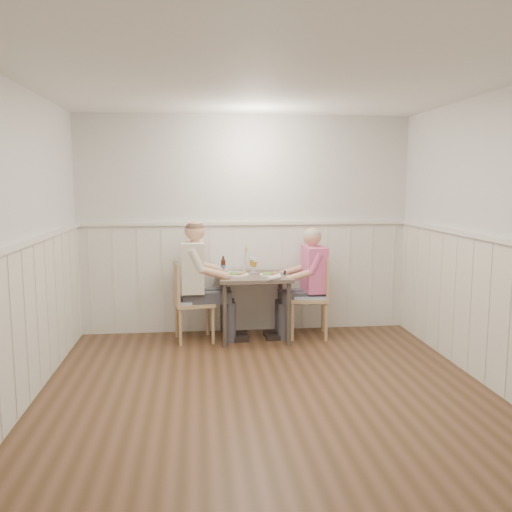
% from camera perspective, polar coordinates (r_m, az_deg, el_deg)
% --- Properties ---
extents(ground_plane, '(4.50, 4.50, 0.00)m').
position_cam_1_polar(ground_plane, '(4.67, 1.48, -15.07)').
color(ground_plane, '#462F1A').
extents(room_shell, '(4.04, 4.54, 2.60)m').
position_cam_1_polar(room_shell, '(4.31, 1.55, 3.87)').
color(room_shell, silver).
rests_on(room_shell, ground).
extents(wainscot, '(4.00, 4.49, 1.34)m').
position_cam_1_polar(wainscot, '(5.11, 0.47, -4.92)').
color(wainscot, white).
rests_on(wainscot, ground).
extents(dining_table, '(0.81, 0.70, 0.75)m').
position_cam_1_polar(dining_table, '(6.25, -0.20, -3.02)').
color(dining_table, brown).
rests_on(dining_table, ground).
extents(chair_right, '(0.51, 0.51, 0.95)m').
position_cam_1_polar(chair_right, '(6.40, 6.07, -3.93)').
color(chair_right, tan).
rests_on(chair_right, ground).
extents(chair_left, '(0.48, 0.48, 0.91)m').
position_cam_1_polar(chair_left, '(6.23, -7.04, -4.48)').
color(chair_left, tan).
rests_on(chair_left, ground).
extents(man_in_pink, '(0.62, 0.43, 1.31)m').
position_cam_1_polar(man_in_pink, '(6.39, 5.76, -3.64)').
color(man_in_pink, '#3F3F47').
rests_on(man_in_pink, ground).
extents(diner_cream, '(0.65, 0.45, 1.41)m').
position_cam_1_polar(diner_cream, '(6.21, -6.23, -3.62)').
color(diner_cream, '#3F3F47').
rests_on(diner_cream, ground).
extents(plate_man, '(0.24, 0.24, 0.06)m').
position_cam_1_polar(plate_man, '(6.20, 1.45, -1.89)').
color(plate_man, white).
rests_on(plate_man, dining_table).
extents(plate_diner, '(0.28, 0.28, 0.07)m').
position_cam_1_polar(plate_diner, '(6.19, -2.11, -1.89)').
color(plate_diner, white).
rests_on(plate_diner, dining_table).
extents(beer_glass_a, '(0.07, 0.07, 0.18)m').
position_cam_1_polar(beer_glass_a, '(6.38, -0.39, -0.67)').
color(beer_glass_a, silver).
rests_on(beer_glass_a, dining_table).
extents(beer_glass_b, '(0.06, 0.06, 0.16)m').
position_cam_1_polar(beer_glass_b, '(6.38, -0.17, -0.82)').
color(beer_glass_b, silver).
rests_on(beer_glass_b, dining_table).
extents(beer_bottle, '(0.06, 0.06, 0.20)m').
position_cam_1_polar(beer_bottle, '(6.35, -3.47, -1.02)').
color(beer_bottle, black).
rests_on(beer_bottle, dining_table).
extents(rolled_napkin, '(0.17, 0.14, 0.04)m').
position_cam_1_polar(rolled_napkin, '(5.94, 1.93, -2.31)').
color(rolled_napkin, white).
rests_on(rolled_napkin, dining_table).
extents(grass_vase, '(0.04, 0.04, 0.34)m').
position_cam_1_polar(grass_vase, '(6.46, -1.21, -0.33)').
color(grass_vase, silver).
rests_on(grass_vase, dining_table).
extents(gingham_mat, '(0.38, 0.35, 0.01)m').
position_cam_1_polar(gingham_mat, '(6.39, -3.07, -1.76)').
color(gingham_mat, '#4F6BA5').
rests_on(gingham_mat, dining_table).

